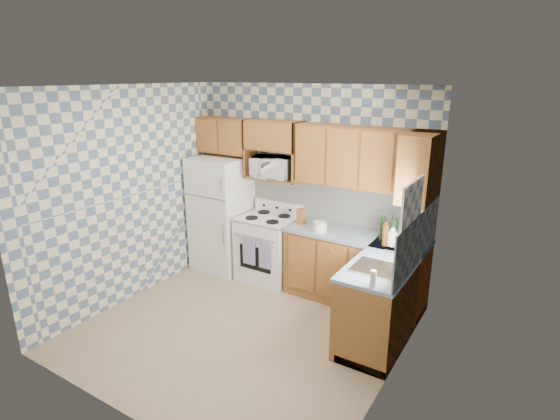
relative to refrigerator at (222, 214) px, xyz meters
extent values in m
plane|color=#8E765B|center=(1.27, -1.25, -0.84)|extent=(3.40, 3.40, 0.00)
cube|color=slate|center=(1.27, 0.35, 0.51)|extent=(3.40, 0.02, 2.70)
cube|color=slate|center=(2.97, -1.25, 0.51)|extent=(0.02, 3.20, 2.70)
cube|color=silver|center=(1.68, 0.34, 0.36)|extent=(2.60, 0.02, 0.56)
cube|color=silver|center=(2.96, -0.45, 0.36)|extent=(0.02, 1.60, 0.56)
cube|color=white|center=(0.00, 0.00, 0.00)|extent=(0.75, 0.70, 1.68)
cube|color=white|center=(0.80, 0.03, -0.39)|extent=(0.76, 0.65, 0.90)
cube|color=silver|center=(0.80, 0.03, 0.07)|extent=(0.76, 0.65, 0.02)
cube|color=white|center=(0.80, 0.30, 0.16)|extent=(0.76, 0.08, 0.17)
cube|color=navy|center=(0.72, -0.32, -0.31)|extent=(0.19, 0.02, 0.40)
cube|color=navy|center=(0.98, -0.32, -0.31)|extent=(0.19, 0.02, 0.40)
cube|color=brown|center=(2.10, 0.05, -0.40)|extent=(1.75, 0.60, 0.88)
cube|color=brown|center=(2.67, -0.45, -0.40)|extent=(0.60, 1.60, 0.88)
cube|color=slate|center=(2.10, 0.05, 0.06)|extent=(1.77, 0.63, 0.04)
cube|color=slate|center=(2.67, -0.45, 0.06)|extent=(0.63, 1.60, 0.04)
cube|color=brown|center=(2.10, 0.19, 1.01)|extent=(1.75, 0.33, 0.74)
cube|color=brown|center=(-0.02, 0.19, 1.13)|extent=(0.82, 0.33, 0.50)
cube|color=brown|center=(2.81, 0.00, 1.01)|extent=(0.33, 0.70, 0.74)
cube|color=brown|center=(0.80, 0.19, 0.60)|extent=(0.80, 0.33, 0.03)
imported|color=white|center=(0.78, 0.15, 0.76)|extent=(0.61, 0.50, 0.29)
cube|color=#B7B7BC|center=(2.67, -0.80, 0.09)|extent=(0.48, 0.40, 0.03)
cube|color=white|center=(2.96, -0.80, 0.61)|extent=(0.02, 0.66, 0.86)
cylinder|color=black|center=(2.59, -0.05, 0.24)|extent=(0.07, 0.07, 0.32)
cylinder|color=black|center=(2.69, -0.11, 0.23)|extent=(0.07, 0.07, 0.30)
cylinder|color=#58340B|center=(2.74, -0.01, 0.22)|extent=(0.07, 0.07, 0.28)
cylinder|color=#58340B|center=(2.52, -0.13, 0.21)|extent=(0.07, 0.07, 0.26)
cylinder|color=black|center=(2.44, 0.01, 0.22)|extent=(0.07, 0.07, 0.29)
cube|color=#6F310E|center=(1.32, 0.03, 0.18)|extent=(0.09, 0.09, 0.20)
cylinder|color=white|center=(2.59, -0.08, 0.16)|extent=(0.13, 0.13, 0.17)
cylinder|color=silver|center=(2.77, -1.20, 0.17)|extent=(0.06, 0.06, 0.17)
camera|label=1|loc=(3.96, -4.76, 1.98)|focal=28.00mm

